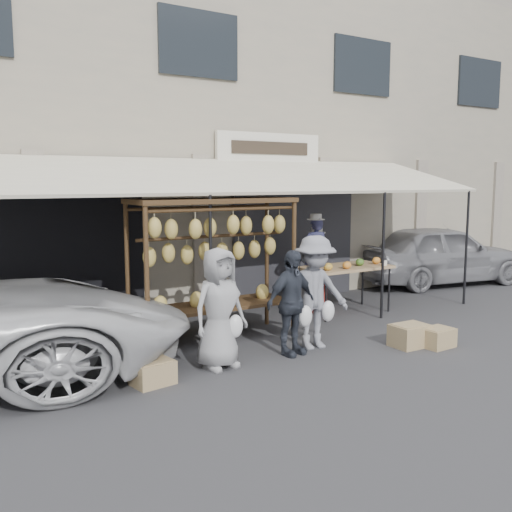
{
  "coord_description": "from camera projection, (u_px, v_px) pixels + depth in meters",
  "views": [
    {
      "loc": [
        -4.84,
        -6.32,
        2.5
      ],
      "look_at": [
        -0.05,
        1.4,
        1.3
      ],
      "focal_mm": 40.0,
      "sensor_mm": 36.0,
      "label": 1
    }
  ],
  "objects": [
    {
      "name": "shophouse",
      "position": [
        142.0,
        131.0,
        13.18
      ],
      "size": [
        24.0,
        6.15,
        7.3
      ],
      "color": "tan",
      "rests_on": "ground_plane"
    },
    {
      "name": "sedan",
      "position": [
        440.0,
        254.0,
        13.83
      ],
      "size": [
        4.55,
        2.47,
        1.47
      ],
      "primitive_type": "imported",
      "rotation": [
        0.0,
        0.0,
        1.39
      ],
      "color": "gray",
      "rests_on": "ground_plane"
    },
    {
      "name": "produce_table",
      "position": [
        347.0,
        268.0,
        10.76
      ],
      "size": [
        1.7,
        0.9,
        1.04
      ],
      "color": "tan",
      "rests_on": "ground_plane"
    },
    {
      "name": "customer_mid",
      "position": [
        291.0,
        303.0,
        8.17
      ],
      "size": [
        0.95,
        0.52,
        1.53
      ],
      "primitive_type": "imported",
      "rotation": [
        0.0,
        0.0,
        0.17
      ],
      "color": "#2D323C",
      "rests_on": "ground_plane"
    },
    {
      "name": "customer_left",
      "position": [
        219.0,
        308.0,
        7.6
      ],
      "size": [
        0.87,
        0.64,
        1.63
      ],
      "primitive_type": "imported",
      "rotation": [
        0.0,
        0.0,
        0.16
      ],
      "color": "#969698",
      "rests_on": "ground_plane"
    },
    {
      "name": "ground_plane",
      "position": [
        310.0,
        356.0,
        8.18
      ],
      "size": [
        90.0,
        90.0,
        0.0
      ],
      "primitive_type": "plane",
      "color": "#2D2D30"
    },
    {
      "name": "awning",
      "position": [
        232.0,
        177.0,
        9.77
      ],
      "size": [
        10.0,
        2.35,
        2.92
      ],
      "color": "beige",
      "rests_on": "ground_plane"
    },
    {
      "name": "crate_far",
      "position": [
        153.0,
        373.0,
        7.04
      ],
      "size": [
        0.54,
        0.44,
        0.29
      ],
      "primitive_type": "cube",
      "rotation": [
        0.0,
        0.0,
        0.15
      ],
      "color": "tan",
      "rests_on": "ground_plane"
    },
    {
      "name": "crate_near_a",
      "position": [
        410.0,
        336.0,
        8.66
      ],
      "size": [
        0.57,
        0.43,
        0.33
      ],
      "primitive_type": "cube",
      "rotation": [
        0.0,
        0.0,
        -0.02
      ],
      "color": "tan",
      "rests_on": "ground_plane"
    },
    {
      "name": "stool_right",
      "position": [
        316.0,
        295.0,
        11.43
      ],
      "size": [
        0.41,
        0.41,
        0.45
      ],
      "primitive_type": "cube",
      "rotation": [
        0.0,
        0.0,
        0.35
      ],
      "color": "maroon",
      "rests_on": "ground_plane"
    },
    {
      "name": "customer_right",
      "position": [
        315.0,
        292.0,
        8.49
      ],
      "size": [
        1.17,
        0.76,
        1.7
      ],
      "primitive_type": "imported",
      "rotation": [
        0.0,
        0.0,
        -0.13
      ],
      "color": "gray",
      "rests_on": "ground_plane"
    },
    {
      "name": "banana_rack",
      "position": [
        215.0,
        242.0,
        8.79
      ],
      "size": [
        2.6,
        0.9,
        2.24
      ],
      "color": "#322210",
      "rests_on": "ground_plane"
    },
    {
      "name": "vendor_left",
      "position": [
        315.0,
        253.0,
        10.88
      ],
      "size": [
        0.55,
        0.43,
        1.34
      ],
      "primitive_type": "imported",
      "rotation": [
        0.0,
        0.0,
        2.9
      ],
      "color": "navy",
      "rests_on": "stool_left"
    },
    {
      "name": "stool_left",
      "position": [
        315.0,
        299.0,
        11.0
      ],
      "size": [
        0.39,
        0.39,
        0.47
      ],
      "primitive_type": "cube",
      "rotation": [
        0.0,
        0.0,
        -0.18
      ],
      "color": "maroon",
      "rests_on": "ground_plane"
    },
    {
      "name": "crate_near_b",
      "position": [
        437.0,
        338.0,
        8.62
      ],
      "size": [
        0.5,
        0.39,
        0.29
      ],
      "primitive_type": "cube",
      "rotation": [
        0.0,
        0.0,
        0.05
      ],
      "color": "tan",
      "rests_on": "ground_plane"
    },
    {
      "name": "vendor_right",
      "position": [
        317.0,
        258.0,
        11.33
      ],
      "size": [
        0.53,
        0.42,
        1.06
      ],
      "primitive_type": "imported",
      "rotation": [
        0.0,
        0.0,
        3.11
      ],
      "color": "black",
      "rests_on": "stool_right"
    }
  ]
}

